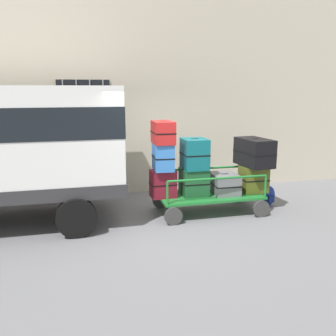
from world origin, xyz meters
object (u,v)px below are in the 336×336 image
suitcase_center_bottom (224,184)px  suitcase_midright_middle (254,152)px  luggage_cart (209,197)px  suitcase_left_middle (163,157)px  suitcase_midright_bottom (253,179)px  backpack (269,196)px  suitcase_midleft_bottom (194,182)px  suitcase_midleft_middle (195,154)px  suitcase_left_top (163,132)px  suitcase_left_bottom (163,184)px

suitcase_center_bottom → suitcase_midright_middle: bearing=1.0°
luggage_cart → suitcase_midright_middle: size_ratio=2.33×
suitcase_left_middle → suitcase_midright_bottom: suitcase_left_middle is taller
suitcase_midright_middle → backpack: suitcase_midright_middle is taller
suitcase_midleft_bottom → suitcase_midleft_middle: (0.00, -0.02, 0.59)m
suitcase_midleft_middle → suitcase_center_bottom: (0.65, -0.04, -0.65)m
suitcase_center_bottom → backpack: (1.14, 0.14, -0.39)m
suitcase_left_top → suitcase_midleft_bottom: bearing=1.1°
suitcase_midright_bottom → suitcase_left_middle: bearing=178.4°
suitcase_midright_bottom → backpack: 0.68m
suitcase_left_top → suitcase_midright_middle: bearing=-1.0°
suitcase_midleft_middle → suitcase_center_bottom: bearing=-3.6°
luggage_cart → suitcase_midleft_middle: size_ratio=3.53×
suitcase_midleft_bottom → suitcase_midright_bottom: size_ratio=1.02×
backpack → suitcase_left_bottom: bearing=-178.0°
suitcase_left_middle → suitcase_midleft_middle: size_ratio=0.92×
backpack → suitcase_midright_middle: bearing=-165.1°
suitcase_center_bottom → backpack: bearing=7.0°
suitcase_left_top → suitcase_midright_middle: (1.96, -0.03, -0.47)m
suitcase_left_bottom → suitcase_center_bottom: 1.31m
suitcase_midleft_middle → suitcase_midright_middle: size_ratio=0.66×
suitcase_center_bottom → suitcase_midright_bottom: size_ratio=1.28×
suitcase_midright_bottom → suitcase_midright_middle: 0.57m
suitcase_center_bottom → suitcase_left_top: bearing=178.0°
suitcase_left_middle → suitcase_midleft_middle: 0.65m
suitcase_center_bottom → suitcase_left_middle: bearing=177.9°
suitcase_left_middle → luggage_cart: bearing=-1.6°
luggage_cart → suitcase_midleft_middle: bearing=176.4°
suitcase_midleft_bottom → luggage_cart: bearing=-6.7°
suitcase_midleft_middle → suitcase_center_bottom: size_ratio=0.88×
suitcase_center_bottom → suitcase_midright_bottom: bearing=-0.8°
luggage_cart → suitcase_midleft_middle: (-0.33, 0.02, 0.93)m
luggage_cart → suitcase_midright_middle: (0.98, -0.01, 0.91)m
suitcase_midleft_bottom → suitcase_midleft_middle: bearing=-90.0°
suitcase_midright_middle → suitcase_left_middle: bearing=179.0°
suitcase_left_top → suitcase_midright_bottom: bearing=-1.6°
suitcase_midleft_bottom → backpack: (1.79, 0.08, -0.45)m
suitcase_left_middle → suitcase_center_bottom: size_ratio=0.81×
suitcase_left_top → suitcase_midright_bottom: suitcase_left_top is taller
suitcase_left_middle → suitcase_midright_middle: (1.96, -0.04, 0.02)m
suitcase_left_bottom → backpack: bearing=2.0°
suitcase_left_bottom → suitcase_midright_bottom: (1.96, -0.06, -0.00)m
suitcase_midright_bottom → suitcase_center_bottom: bearing=179.2°
suitcase_midleft_bottom → suitcase_center_bottom: bearing=-5.1°
suitcase_left_bottom → suitcase_midleft_middle: suitcase_midleft_middle is taller
suitcase_left_middle → suitcase_left_top: 0.49m
suitcase_left_middle → suitcase_center_bottom: 1.45m
luggage_cart → suitcase_left_top: (-0.98, 0.03, 1.38)m
luggage_cart → suitcase_midright_bottom: 1.04m
suitcase_left_top → backpack: suitcase_left_top is taller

